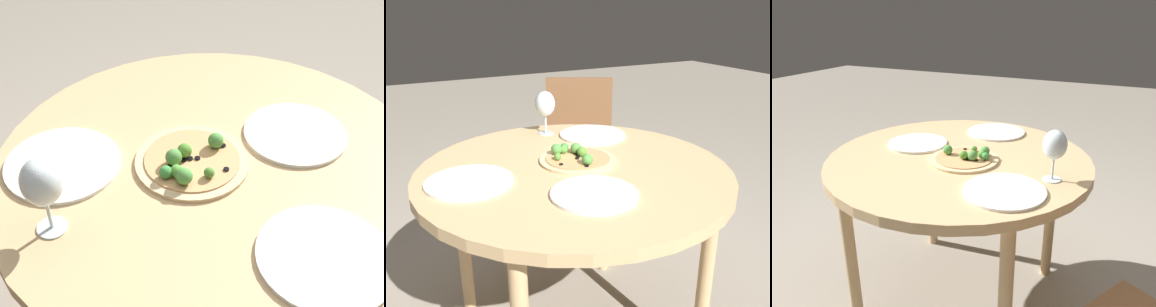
{
  "view_description": "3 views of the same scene",
  "coord_description": "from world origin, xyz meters",
  "views": [
    {
      "loc": [
        0.68,
        0.7,
        1.56
      ],
      "look_at": [
        0.04,
        -0.04,
        0.75
      ],
      "focal_mm": 50.0,
      "sensor_mm": 36.0,
      "label": 1
    },
    {
      "loc": [
        -1.22,
        0.63,
        1.27
      ],
      "look_at": [
        0.04,
        -0.04,
        0.75
      ],
      "focal_mm": 40.0,
      "sensor_mm": 36.0,
      "label": 2
    },
    {
      "loc": [
        0.63,
        -1.29,
        1.28
      ],
      "look_at": [
        0.04,
        -0.04,
        0.75
      ],
      "focal_mm": 35.0,
      "sensor_mm": 36.0,
      "label": 3
    }
  ],
  "objects": [
    {
      "name": "plate_far",
      "position": [
        0.03,
        0.35,
        0.73
      ],
      "size": [
        0.28,
        0.28,
        0.01
      ],
      "color": "white",
      "rests_on": "dining_table"
    },
    {
      "name": "dining_table",
      "position": [
        0.0,
        0.0,
        0.65
      ],
      "size": [
        1.08,
        1.08,
        0.72
      ],
      "color": "tan",
      "rests_on": "ground_plane"
    },
    {
      "name": "wine_glass",
      "position": [
        0.4,
        -0.07,
        0.85
      ],
      "size": [
        0.08,
        0.08,
        0.19
      ],
      "color": "silver",
      "rests_on": "dining_table"
    },
    {
      "name": "ground_plane",
      "position": [
        0.0,
        0.0,
        0.0
      ],
      "size": [
        12.0,
        12.0,
        0.0
      ],
      "primitive_type": "plane",
      "color": "gray"
    },
    {
      "name": "pizza",
      "position": [
        0.05,
        -0.04,
        0.73
      ],
      "size": [
        0.27,
        0.27,
        0.05
      ],
      "color": "#DBBC89",
      "rests_on": "dining_table"
    },
    {
      "name": "plate_near",
      "position": [
        -0.23,
        0.05,
        0.73
      ],
      "size": [
        0.26,
        0.26,
        0.01
      ],
      "color": "white",
      "rests_on": "dining_table"
    },
    {
      "name": "plate_side",
      "position": [
        0.28,
        -0.23,
        0.73
      ],
      "size": [
        0.28,
        0.28,
        0.01
      ],
      "color": "white",
      "rests_on": "dining_table"
    }
  ]
}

